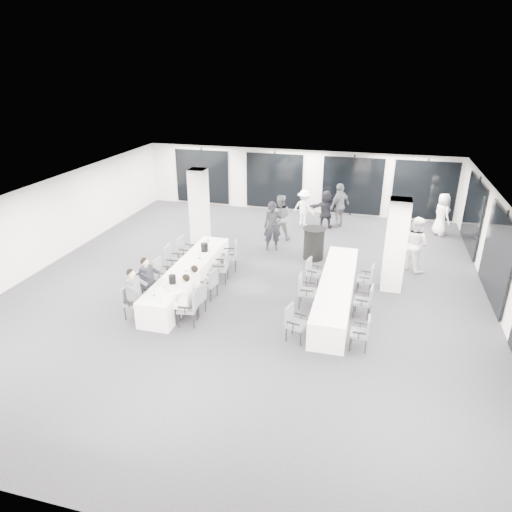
{
  "coord_description": "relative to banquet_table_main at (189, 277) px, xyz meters",
  "views": [
    {
      "loc": [
        3.4,
        -12.04,
        6.35
      ],
      "look_at": [
        0.28,
        -0.2,
        1.13
      ],
      "focal_mm": 32.0,
      "sensor_mm": 36.0,
      "label": 1
    }
  ],
  "objects": [
    {
      "name": "standing_guest_e",
      "position": [
        7.82,
        6.94,
        0.57
      ],
      "size": [
        0.93,
        1.07,
        1.9
      ],
      "primitive_type": "imported",
      "rotation": [
        0.0,
        0.0,
        2.08
      ],
      "color": "white",
      "rests_on": "floor"
    },
    {
      "name": "plate_c",
      "position": [
        0.09,
        -0.35,
        0.39
      ],
      "size": [
        0.19,
        0.19,
        0.03
      ],
      "color": "white",
      "rests_on": "banquet_table_main"
    },
    {
      "name": "seated_guest_c",
      "position": [
        0.67,
        -1.9,
        0.44
      ],
      "size": [
        0.5,
        0.38,
        1.44
      ],
      "rotation": [
        0.0,
        0.0,
        1.57
      ],
      "color": "white",
      "rests_on": "floor"
    },
    {
      "name": "standing_guest_h",
      "position": [
        6.62,
        3.2,
        0.65
      ],
      "size": [
        1.12,
        1.13,
        2.06
      ],
      "primitive_type": "imported",
      "rotation": [
        0.0,
        0.0,
        2.33
      ],
      "color": "white",
      "rests_on": "floor"
    },
    {
      "name": "chair_main_left_second",
      "position": [
        -0.84,
        -1.2,
        0.19
      ],
      "size": [
        0.52,
        0.58,
        0.99
      ],
      "rotation": [
        0.0,
        0.0,
        -1.6
      ],
      "color": "#505358",
      "rests_on": "floor"
    },
    {
      "name": "ice_bucket_far",
      "position": [
        0.06,
        1.22,
        0.51
      ],
      "size": [
        0.23,
        0.23,
        0.27
      ],
      "primitive_type": "cylinder",
      "color": "black",
      "rests_on": "banquet_table_main"
    },
    {
      "name": "standing_guest_f",
      "position": [
        3.32,
        6.6,
        0.52
      ],
      "size": [
        1.73,
        0.92,
        1.79
      ],
      "primitive_type": "imported",
      "rotation": [
        0.0,
        0.0,
        3.32
      ],
      "color": "black",
      "rests_on": "floor"
    },
    {
      "name": "chair_main_right_far",
      "position": [
        0.83,
        1.63,
        0.2
      ],
      "size": [
        0.62,
        0.64,
        1.0
      ],
      "rotation": [
        0.0,
        0.0,
        1.83
      ],
      "color": "#505358",
      "rests_on": "floor"
    },
    {
      "name": "chair_side_right_far",
      "position": [
        5.2,
        1.12,
        0.12
      ],
      "size": [
        0.48,
        0.52,
        0.87
      ],
      "rotation": [
        0.0,
        0.0,
        1.48
      ],
      "color": "#505358",
      "rests_on": "floor"
    },
    {
      "name": "banquet_table_side",
      "position": [
        4.38,
        0.17,
        0.0
      ],
      "size": [
        0.9,
        5.0,
        0.75
      ],
      "primitive_type": "cube",
      "color": "white",
      "rests_on": "floor"
    },
    {
      "name": "room",
      "position": [
        2.59,
        1.71,
        1.01
      ],
      "size": [
        14.04,
        16.04,
        2.84
      ],
      "color": "#232328",
      "rests_on": "ground"
    },
    {
      "name": "chair_main_left_fourth",
      "position": [
        -0.84,
        0.7,
        0.21
      ],
      "size": [
        0.56,
        0.61,
        1.03
      ],
      "rotation": [
        0.0,
        0.0,
        -1.5
      ],
      "color": "#505358",
      "rests_on": "floor"
    },
    {
      "name": "banquet_table_main",
      "position": [
        0.0,
        0.0,
        0.0
      ],
      "size": [
        0.9,
        5.0,
        0.75
      ],
      "primitive_type": "cube",
      "color": "white",
      "rests_on": "floor"
    },
    {
      "name": "chair_side_right_mid",
      "position": [
        5.21,
        -0.33,
        0.14
      ],
      "size": [
        0.5,
        0.55,
        0.91
      ],
      "rotation": [
        0.0,
        0.0,
        1.47
      ],
      "color": "#505358",
      "rests_on": "floor"
    },
    {
      "name": "column_right",
      "position": [
        5.9,
        1.59,
        1.02
      ],
      "size": [
        0.6,
        0.6,
        2.8
      ],
      "primitive_type": "cube",
      "color": "silver",
      "rests_on": "floor"
    },
    {
      "name": "plate_b",
      "position": [
        0.11,
        -1.65,
        0.39
      ],
      "size": [
        0.19,
        0.19,
        0.03
      ],
      "color": "white",
      "rests_on": "banquet_table_main"
    },
    {
      "name": "ice_bucket_near",
      "position": [
        0.03,
        -1.17,
        0.49
      ],
      "size": [
        0.2,
        0.2,
        0.23
      ],
      "primitive_type": "cylinder",
      "color": "black",
      "rests_on": "banquet_table_main"
    },
    {
      "name": "standing_guest_g",
      "position": [
        -2.1,
        5.99,
        0.49
      ],
      "size": [
        0.8,
        0.77,
        1.72
      ],
      "primitive_type": "imported",
      "rotation": [
        0.0,
        0.0,
        -0.57
      ],
      "color": "black",
      "rests_on": "floor"
    },
    {
      "name": "water_bottle_a",
      "position": [
        -0.07,
        -2.08,
        0.48
      ],
      "size": [
        0.06,
        0.06,
        0.2
      ],
      "primitive_type": "cylinder",
      "color": "silver",
      "rests_on": "banquet_table_main"
    },
    {
      "name": "standing_guest_b",
      "position": [
        1.76,
        4.83,
        0.62
      ],
      "size": [
        1.07,
        0.79,
        2.0
      ],
      "primitive_type": "imported",
      "rotation": [
        0.0,
        0.0,
        3.37
      ],
      "color": "#4F5256",
      "rests_on": "floor"
    },
    {
      "name": "seated_guest_b",
      "position": [
        -0.67,
        -1.2,
        0.44
      ],
      "size": [
        0.5,
        0.38,
        1.44
      ],
      "rotation": [
        0.0,
        0.0,
        -1.57
      ],
      "color": "black",
      "rests_on": "floor"
    },
    {
      "name": "seated_guest_a",
      "position": [
        -0.67,
        -1.96,
        0.44
      ],
      "size": [
        0.5,
        0.38,
        1.44
      ],
      "rotation": [
        0.0,
        0.0,
        -1.57
      ],
      "color": "#4F5256",
      "rests_on": "floor"
    },
    {
      "name": "chair_main_right_fourth",
      "position": [
        0.84,
        0.7,
        0.19
      ],
      "size": [
        0.57,
        0.61,
        0.99
      ],
      "rotation": [
        0.0,
        0.0,
        1.73
      ],
      "color": "#505358",
      "rests_on": "floor"
    },
    {
      "name": "column_left",
      "position": [
        -1.1,
        3.79,
        1.02
      ],
      "size": [
        0.6,
        0.6,
        2.8
      ],
      "primitive_type": "cube",
      "color": "silver",
      "rests_on": "floor"
    },
    {
      "name": "wine_glass",
      "position": [
        0.21,
        -2.3,
        0.53
      ],
      "size": [
        0.08,
        0.08,
        0.21
      ],
      "color": "silver",
      "rests_on": "banquet_table_main"
    },
    {
      "name": "standing_guest_c",
      "position": [
        2.39,
        6.72,
        0.48
      ],
      "size": [
        1.23,
        0.93,
        1.71
      ],
      "primitive_type": "imported",
      "rotation": [
        0.0,
        0.0,
        2.76
      ],
      "color": "white",
      "rests_on": "floor"
    },
    {
      "name": "standing_guest_a",
      "position": [
        1.74,
        3.7,
        0.65
      ],
      "size": [
        0.9,
        0.81,
        2.04
      ],
      "primitive_type": "imported",
      "rotation": [
        0.0,
        0.0,
        0.32
      ],
      "color": "black",
      "rests_on": "floor"
    },
    {
      "name": "water_bottle_b",
      "position": [
        0.18,
        0.49,
        0.48
      ],
      "size": [
        0.07,
        0.07,
        0.22
      ],
      "primitive_type": "cylinder",
      "color": "silver",
      "rests_on": "banquet_table_main"
    },
    {
      "name": "chair_side_left_near",
      "position": [
        3.55,
        -1.89,
        0.14
      ],
      "size": [
        0.55,
        0.58,
        0.91
      ],
      "rotation": [
        0.0,
        0.0,
        -1.8
      ],
      "color": "#505358",
      "rests_on": "floor"
    },
    {
      "name": "chair_side_right_near",
      "position": [
        5.2,
        -1.89,
        0.11
      ],
      "size": [
        0.44,
        0.49,
        0.86
      ],
      "rotation": [
        0.0,
        0.0,
        1.55
      ],
      "color": "#505358",
      "rests_on": "floor"
    },
    {
      "name": "chair_main_right_second",
      "position": [
        0.83,
        -1.36,
        0.14
      ],
      "size": [
        0.51,
        0.55,
        0.89
      ],
      "rotation": [
        0.0,
        0.0,
        1.42
      ],
      "color": "#505358",
      "rests_on": "floor"
    },
    {
      "name": "seated_guest_d",
      "position": [
        0.67,
        -1.34,
        0.44
      ],
      "size": [
        0.5,
        0.38,
        1.44
      ],
      "rotation": [
        0.0,
        0.0,
        1.57
      ],
      "color": "white",
      "rests_on": "floor"
    },
    {
      "name": "plate_a",
      "position": [
        -0.04,
        -1.5,
        0.39
      ],
      "size": [
        0.18,
        0.18,
        0.03
      ],
      "color": "white",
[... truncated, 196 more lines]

